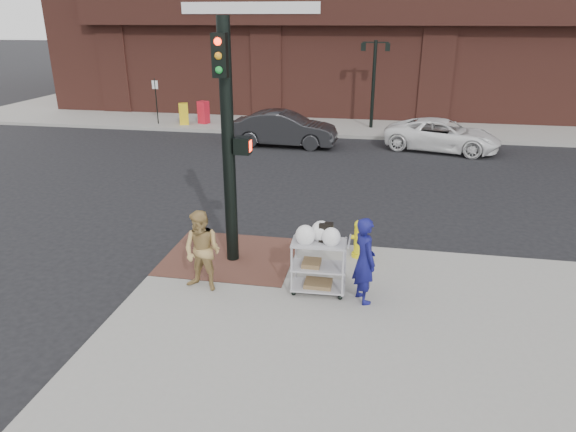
% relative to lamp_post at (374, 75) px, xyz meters
% --- Properties ---
extents(ground, '(220.00, 220.00, 0.00)m').
position_rel_lamp_post_xyz_m(ground, '(-2.00, -16.00, -2.62)').
color(ground, black).
rests_on(ground, ground).
extents(sidewalk_far, '(65.00, 36.00, 0.15)m').
position_rel_lamp_post_xyz_m(sidewalk_far, '(10.50, 16.00, -2.54)').
color(sidewalk_far, gray).
rests_on(sidewalk_far, ground).
extents(brick_curb_ramp, '(2.80, 2.40, 0.01)m').
position_rel_lamp_post_xyz_m(brick_curb_ramp, '(-2.60, -15.10, -2.46)').
color(brick_curb_ramp, brown).
rests_on(brick_curb_ramp, sidewalk_near).
extents(lamp_post, '(1.32, 0.22, 4.00)m').
position_rel_lamp_post_xyz_m(lamp_post, '(0.00, 0.00, 0.00)').
color(lamp_post, black).
rests_on(lamp_post, sidewalk_far).
extents(parking_sign, '(0.05, 0.05, 2.20)m').
position_rel_lamp_post_xyz_m(parking_sign, '(-10.50, -1.00, -1.37)').
color(parking_sign, black).
rests_on(parking_sign, sidewalk_far).
extents(traffic_signal_pole, '(0.61, 0.51, 5.00)m').
position_rel_lamp_post_xyz_m(traffic_signal_pole, '(-2.48, -15.23, 0.21)').
color(traffic_signal_pole, black).
rests_on(traffic_signal_pole, sidewalk_near).
extents(woman_blue, '(0.64, 0.72, 1.65)m').
position_rel_lamp_post_xyz_m(woman_blue, '(0.38, -16.46, -1.64)').
color(woman_blue, navy).
rests_on(woman_blue, sidewalk_near).
extents(pedestrian_tan, '(0.89, 0.76, 1.60)m').
position_rel_lamp_post_xyz_m(pedestrian_tan, '(-2.68, -16.58, -1.67)').
color(pedestrian_tan, tan).
rests_on(pedestrian_tan, sidewalk_near).
extents(sedan_dark, '(4.45, 1.68, 1.45)m').
position_rel_lamp_post_xyz_m(sedan_dark, '(-3.52, -3.89, -1.89)').
color(sedan_dark, black).
rests_on(sedan_dark, ground).
extents(minivan_white, '(4.93, 3.14, 1.27)m').
position_rel_lamp_post_xyz_m(minivan_white, '(2.98, -3.52, -1.99)').
color(minivan_white, white).
rests_on(minivan_white, ground).
extents(utility_cart, '(1.05, 0.61, 1.42)m').
position_rel_lamp_post_xyz_m(utility_cart, '(-0.47, -16.31, -1.82)').
color(utility_cart, '#A3A2A7').
rests_on(utility_cart, sidewalk_near).
extents(fire_hydrant, '(0.41, 0.29, 0.87)m').
position_rel_lamp_post_xyz_m(fire_hydrant, '(0.19, -14.59, -2.03)').
color(fire_hydrant, yellow).
rests_on(fire_hydrant, sidewalk_near).
extents(newsbox_red, '(0.57, 0.54, 1.10)m').
position_rel_lamp_post_xyz_m(newsbox_red, '(-8.27, -0.51, -1.92)').
color(newsbox_red, red).
rests_on(newsbox_red, sidewalk_far).
extents(newsbox_yellow, '(0.55, 0.52, 1.04)m').
position_rel_lamp_post_xyz_m(newsbox_yellow, '(-9.13, -0.97, -1.95)').
color(newsbox_yellow, yellow).
rests_on(newsbox_yellow, sidewalk_far).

